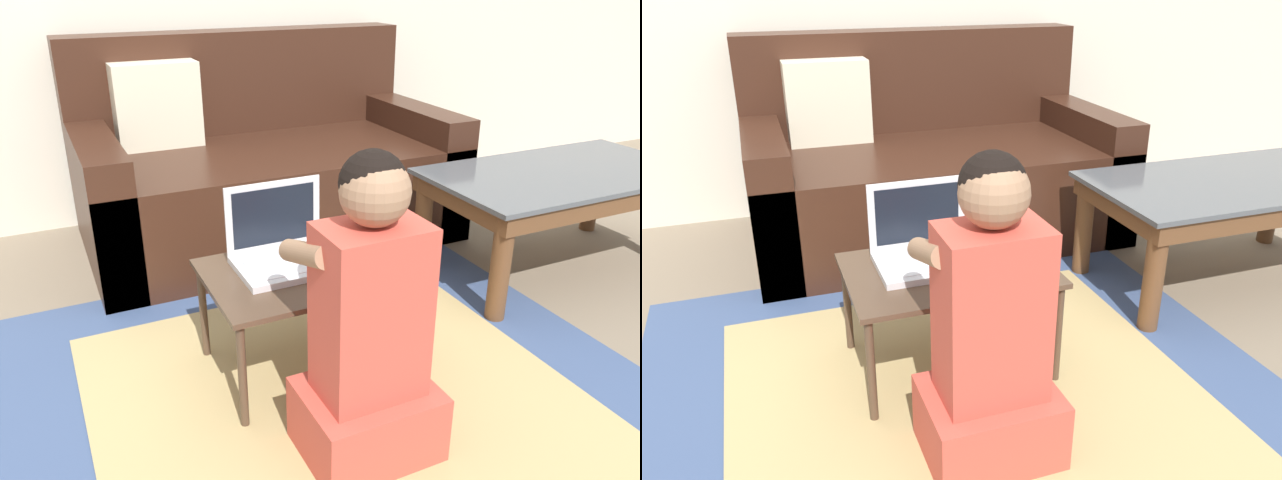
{
  "view_description": "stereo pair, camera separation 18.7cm",
  "coord_description": "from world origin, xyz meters",
  "views": [
    {
      "loc": [
        -0.8,
        -1.29,
        1.15
      ],
      "look_at": [
        -0.06,
        0.26,
        0.4
      ],
      "focal_mm": 35.0,
      "sensor_mm": 36.0,
      "label": 1
    },
    {
      "loc": [
        -0.63,
        -1.36,
        1.15
      ],
      "look_at": [
        -0.06,
        0.26,
        0.4
      ],
      "focal_mm": 35.0,
      "sensor_mm": 36.0,
      "label": 2
    }
  ],
  "objects": [
    {
      "name": "ground_plane",
      "position": [
        0.0,
        0.0,
        0.0
      ],
      "size": [
        16.0,
        16.0,
        0.0
      ],
      "primitive_type": "plane",
      "color": "#7F705B"
    },
    {
      "name": "area_rug",
      "position": [
        -0.12,
        0.01,
        0.0
      ],
      "size": [
        1.86,
        1.83,
        0.01
      ],
      "color": "#3D517A",
      "rests_on": "ground_plane"
    },
    {
      "name": "couch",
      "position": [
        0.14,
        1.31,
        0.3
      ],
      "size": [
        1.61,
        0.91,
        0.89
      ],
      "color": "#381E14",
      "rests_on": "ground_plane"
    },
    {
      "name": "coffee_table",
      "position": [
        1.07,
        0.42,
        0.35
      ],
      "size": [
        1.06,
        0.58,
        0.42
      ],
      "color": "#4C5156",
      "rests_on": "ground_plane"
    },
    {
      "name": "person_seated",
      "position": [
        -0.15,
        -0.19,
        0.35
      ],
      "size": [
        0.33,
        0.35,
        0.8
      ],
      "color": "#CC4C3D",
      "rests_on": "ground_plane"
    },
    {
      "name": "laptop_desk",
      "position": [
        -0.12,
        0.21,
        0.31
      ],
      "size": [
        0.6,
        0.42,
        0.34
      ],
      "color": "#4C3828",
      "rests_on": "ground_plane"
    },
    {
      "name": "laptop",
      "position": [
        -0.17,
        0.27,
        0.38
      ],
      "size": [
        0.3,
        0.23,
        0.23
      ],
      "color": "silver",
      "rests_on": "laptop_desk"
    },
    {
      "name": "computer_mouse",
      "position": [
        0.04,
        0.17,
        0.36
      ],
      "size": [
        0.06,
        0.11,
        0.04
      ],
      "color": "#B2B7C1",
      "rests_on": "laptop_desk"
    }
  ]
}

